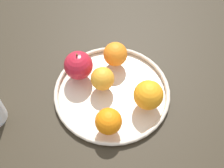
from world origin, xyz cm
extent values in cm
cube|color=black|center=(0.00, 0.00, -2.00)|extent=(116.05, 116.05, 4.00)
cylinder|color=beige|center=(0.00, 0.00, 0.30)|extent=(31.25, 31.25, 0.60)
torus|color=beige|center=(0.00, 0.00, 1.20)|extent=(32.55, 32.55, 1.20)
sphere|color=red|center=(4.72, -9.76, 5.87)|extent=(8.14, 8.14, 8.14)
cylinder|color=#593819|center=(4.72, -9.76, 10.14)|extent=(0.44, 0.44, 1.20)
sphere|color=orange|center=(1.29, -2.74, 5.07)|extent=(6.55, 6.55, 6.55)
sphere|color=orange|center=(7.04, 9.07, 5.20)|extent=(6.80, 6.80, 6.80)
sphere|color=orange|center=(-6.36, -7.86, 5.31)|extent=(7.03, 7.03, 7.03)
sphere|color=orange|center=(-5.61, 8.63, 5.73)|extent=(7.86, 7.86, 7.86)
camera|label=1|loc=(24.64, 37.24, 69.93)|focal=46.96mm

